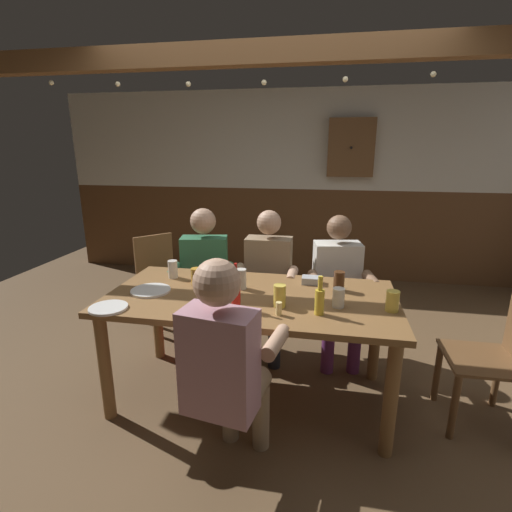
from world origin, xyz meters
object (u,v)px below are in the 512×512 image
Objects in this scene: dining_table at (251,309)px; condiment_caddy at (312,280)px; plate_0 at (108,308)px; pint_glass_3 at (339,281)px; plate_1 at (151,290)px; pint_glass_2 at (196,276)px; bottle_0 at (236,292)px; bottle_1 at (320,300)px; chair_empty_near_right at (160,277)px; pint_glass_6 at (339,298)px; person_3 at (226,362)px; pint_glass_4 at (280,296)px; chair_empty_near_left at (497,357)px; person_0 at (204,272)px; pint_glass_0 at (241,279)px; person_1 at (267,277)px; person_2 at (338,282)px; pint_glass_5 at (392,301)px; wall_dart_cabinet at (351,148)px; pint_glass_1 at (173,269)px; table_candle at (279,309)px.

condiment_caddy reaches higher than dining_table.
plate_0 is 1.50m from pint_glass_3.
pint_glass_2 reaches higher than plate_1.
bottle_1 is (0.50, 0.00, -0.02)m from bottle_0.
bottle_1 is (1.60, -1.28, 0.39)m from chair_empty_near_right.
condiment_caddy is at bearing 97.39° from bottle_1.
bottle_0 reaches higher than pint_glass_6.
person_3 is 0.60m from pint_glass_4.
pint_glass_4 reaches higher than plate_1.
chair_empty_near_left is 3.72× the size of bottle_1.
person_0 is 8.66× the size of pint_glass_0.
bottle_1 is at bearing 116.12° from person_1.
pint_glass_2 is at bearing 157.88° from bottle_1.
chair_empty_near_right is 1.00× the size of chair_empty_near_left.
pint_glass_5 is at bearing 100.47° from person_2.
dining_table is at bearing 5.26° from plate_1.
wall_dart_cabinet reaches higher than chair_empty_near_right.
pint_glass_2 is at bearing 80.62° from chair_empty_near_right.
dining_table is 15.69× the size of pint_glass_6.
person_0 is 1.51m from person_3.
pint_glass_0 is at bearing 117.96° from person_0.
plate_0 is at bearing -110.92° from plate_1.
bottle_1 is at bearing -8.09° from plate_1.
pint_glass_2 is 0.89× the size of pint_glass_3.
person_3 is 1.71m from chair_empty_near_left.
bottle_0 is 3.14m from wall_dart_cabinet.
plate_1 is 1.25m from pint_glass_6.
pint_glass_3 is (0.58, -0.50, 0.18)m from person_1.
condiment_caddy is (-0.20, -0.40, 0.14)m from person_2.
condiment_caddy is at bearing 75.60° from chair_empty_near_left.
pint_glass_6 is at bearing 9.69° from pint_glass_4.
pint_glass_1 is at bearing 167.62° from pint_glass_5.
pint_glass_0 is 0.99m from pint_glass_5.
pint_glass_2 is at bearing 127.35° from person_3.
pint_glass_6 is at bearing 179.61° from pint_glass_5.
person_0 reaches higher than condiment_caddy.
plate_0 is at bearing -154.48° from dining_table.
plate_1 is at bearing 178.58° from pint_glass_6.
chair_empty_near_left reaches higher than condiment_caddy.
person_1 reaches higher than pint_glass_4.
person_1 reaches higher than bottle_1.
dining_table is 2.17× the size of chair_empty_near_right.
table_candle is at bearing 59.62° from person_2.
plate_1 is at bearing 178.79° from pint_glass_5.
bottle_0 is at bearing -104.61° from wall_dart_cabinet.
pint_glass_3 is at bearing 78.74° from person_2.
plate_0 is (-0.81, -0.39, 0.11)m from dining_table.
pint_glass_1 is 1.57m from pint_glass_5.
wall_dart_cabinet is at bearing 80.61° from table_candle.
bottle_1 reaches higher than plate_1.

